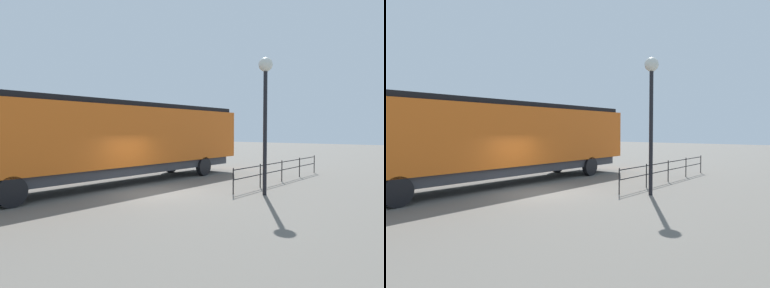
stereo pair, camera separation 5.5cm
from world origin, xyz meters
The scene contains 4 objects.
ground_plane centered at (0.00, 0.00, 0.00)m, with size 120.00×120.00×0.00m, color #666059.
locomotive centered at (-3.20, 0.87, 2.29)m, with size 2.92×17.45×4.06m.
lamp_post centered at (3.87, 2.44, 4.22)m, with size 0.58×0.58×5.65m.
platform_fence centered at (2.78, 6.52, 0.73)m, with size 0.05×9.60×1.11m.
Camera 1 is at (10.61, -10.87, 2.69)m, focal length 33.36 mm.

